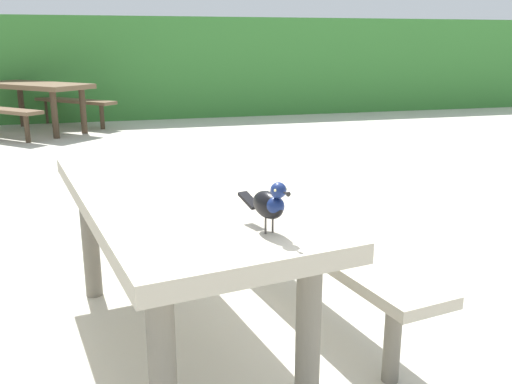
% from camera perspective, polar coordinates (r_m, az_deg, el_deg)
% --- Properties ---
extents(ground_plane, '(60.00, 60.00, 0.00)m').
position_cam_1_polar(ground_plane, '(2.55, 2.07, -16.87)').
color(ground_plane, beige).
extents(hedge_wall, '(28.00, 1.78, 1.76)m').
position_cam_1_polar(hedge_wall, '(10.94, -12.06, 12.39)').
color(hedge_wall, '#387A33').
rests_on(hedge_wall, ground).
extents(picnic_table_foreground, '(1.95, 1.97, 0.74)m').
position_cam_1_polar(picnic_table_foreground, '(2.46, -8.27, -3.91)').
color(picnic_table_foreground, '#B2A893').
rests_on(picnic_table_foreground, ground).
extents(bird_grackle, '(0.12, 0.28, 0.18)m').
position_cam_1_polar(bird_grackle, '(1.82, 1.41, -1.18)').
color(bird_grackle, black).
rests_on(bird_grackle, picnic_table_foreground).
extents(picnic_table_mid_left, '(2.40, 2.40, 0.74)m').
position_cam_1_polar(picnic_table_mid_left, '(9.18, -21.60, 9.15)').
color(picnic_table_mid_left, brown).
rests_on(picnic_table_mid_left, ground).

